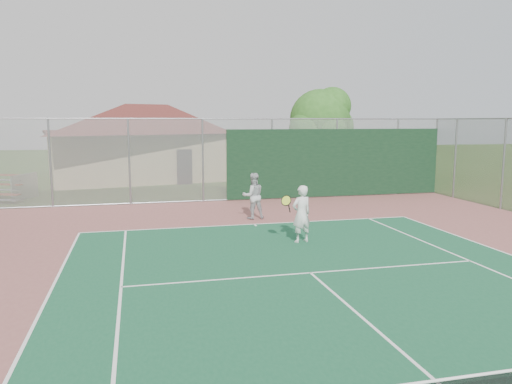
% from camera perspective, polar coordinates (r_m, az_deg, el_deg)
% --- Properties ---
extents(back_fence, '(20.08, 0.11, 3.53)m').
position_cam_1_polar(back_fence, '(21.69, 2.10, 3.53)').
color(back_fence, gray).
rests_on(back_fence, ground).
extents(side_fence_right, '(0.08, 9.00, 3.50)m').
position_cam_1_polar(side_fence_right, '(21.41, 26.43, 2.85)').
color(side_fence_right, gray).
rests_on(side_fence_right, ground).
extents(clubhouse, '(13.22, 10.04, 5.16)m').
position_cam_1_polar(clubhouse, '(30.48, -12.29, 6.47)').
color(clubhouse, tan).
rests_on(clubhouse, ground).
extents(tree, '(3.67, 3.48, 5.12)m').
position_cam_1_polar(tree, '(26.13, 7.49, 7.98)').
color(tree, '#3E2616').
rests_on(tree, ground).
extents(player_white_front, '(1.09, 0.77, 1.61)m').
position_cam_1_polar(player_white_front, '(14.00, 5.18, -2.55)').
color(player_white_front, silver).
rests_on(player_white_front, ground).
extents(player_grey_back, '(0.81, 0.65, 1.60)m').
position_cam_1_polar(player_grey_back, '(17.33, -0.33, -0.51)').
color(player_grey_back, '#AFB2B4').
rests_on(player_grey_back, ground).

